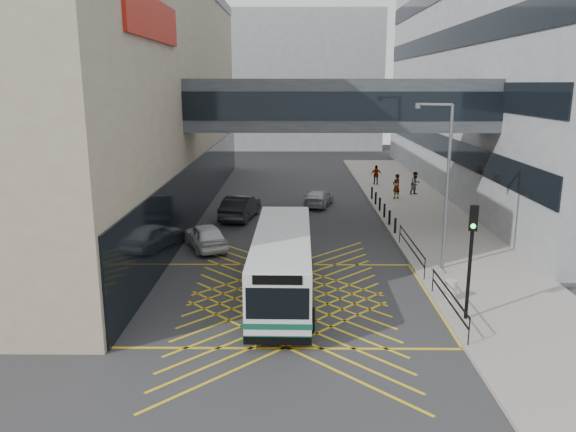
{
  "coord_description": "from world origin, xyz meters",
  "views": [
    {
      "loc": [
        0.23,
        -21.95,
        8.77
      ],
      "look_at": [
        0.0,
        4.0,
        2.6
      ],
      "focal_mm": 35.0,
      "sensor_mm": 36.0,
      "label": 1
    }
  ],
  "objects_px": {
    "bus": "(282,262)",
    "street_lamp": "(444,177)",
    "car_white": "(205,236)",
    "pedestrian_a": "(396,186)",
    "pedestrian_c": "(376,175)",
    "traffic_light": "(471,246)",
    "litter_bin": "(451,290)",
    "pedestrian_b": "(415,183)",
    "car_silver": "(319,197)",
    "car_dark": "(240,207)"
  },
  "relations": [
    {
      "from": "street_lamp",
      "to": "litter_bin",
      "type": "relative_size",
      "value": 9.44
    },
    {
      "from": "car_silver",
      "to": "traffic_light",
      "type": "relative_size",
      "value": 0.92
    },
    {
      "from": "street_lamp",
      "to": "pedestrian_c",
      "type": "distance_m",
      "value": 22.82
    },
    {
      "from": "pedestrian_c",
      "to": "traffic_light",
      "type": "bearing_deg",
      "value": 89.75
    },
    {
      "from": "street_lamp",
      "to": "pedestrian_a",
      "type": "bearing_deg",
      "value": 108.7
    },
    {
      "from": "car_white",
      "to": "pedestrian_b",
      "type": "distance_m",
      "value": 20.43
    },
    {
      "from": "car_white",
      "to": "pedestrian_a",
      "type": "bearing_deg",
      "value": -157.82
    },
    {
      "from": "car_white",
      "to": "street_lamp",
      "type": "distance_m",
      "value": 12.84
    },
    {
      "from": "bus",
      "to": "car_silver",
      "type": "xyz_separation_m",
      "value": [
        2.32,
        17.99,
        -0.88
      ]
    },
    {
      "from": "car_white",
      "to": "pedestrian_b",
      "type": "bearing_deg",
      "value": -158.21
    },
    {
      "from": "traffic_light",
      "to": "car_white",
      "type": "bearing_deg",
      "value": 154.88
    },
    {
      "from": "bus",
      "to": "street_lamp",
      "type": "bearing_deg",
      "value": 25.72
    },
    {
      "from": "car_dark",
      "to": "car_silver",
      "type": "relative_size",
      "value": 1.25
    },
    {
      "from": "car_white",
      "to": "pedestrian_c",
      "type": "distance_m",
      "value": 22.4
    },
    {
      "from": "pedestrian_c",
      "to": "bus",
      "type": "bearing_deg",
      "value": 74.85
    },
    {
      "from": "traffic_light",
      "to": "car_silver",
      "type": "bearing_deg",
      "value": 118.28
    },
    {
      "from": "traffic_light",
      "to": "street_lamp",
      "type": "height_order",
      "value": "street_lamp"
    },
    {
      "from": "bus",
      "to": "street_lamp",
      "type": "relative_size",
      "value": 1.3
    },
    {
      "from": "bus",
      "to": "litter_bin",
      "type": "height_order",
      "value": "bus"
    },
    {
      "from": "car_white",
      "to": "litter_bin",
      "type": "bearing_deg",
      "value": 122.11
    },
    {
      "from": "street_lamp",
      "to": "pedestrian_c",
      "type": "relative_size",
      "value": 4.62
    },
    {
      "from": "street_lamp",
      "to": "pedestrian_c",
      "type": "xyz_separation_m",
      "value": [
        0.26,
        22.54,
        -3.56
      ]
    },
    {
      "from": "car_white",
      "to": "pedestrian_b",
      "type": "xyz_separation_m",
      "value": [
        14.41,
        14.48,
        0.35
      ]
    },
    {
      "from": "pedestrian_a",
      "to": "car_dark",
      "type": "bearing_deg",
      "value": -8.17
    },
    {
      "from": "street_lamp",
      "to": "pedestrian_a",
      "type": "relative_size",
      "value": 4.11
    },
    {
      "from": "bus",
      "to": "car_dark",
      "type": "height_order",
      "value": "bus"
    },
    {
      "from": "car_white",
      "to": "traffic_light",
      "type": "distance_m",
      "value": 14.99
    },
    {
      "from": "traffic_light",
      "to": "pedestrian_a",
      "type": "xyz_separation_m",
      "value": [
        1.41,
        22.55,
        -1.92
      ]
    },
    {
      "from": "car_silver",
      "to": "pedestrian_c",
      "type": "relative_size",
      "value": 2.43
    },
    {
      "from": "pedestrian_c",
      "to": "car_dark",
      "type": "bearing_deg",
      "value": 49.89
    },
    {
      "from": "litter_bin",
      "to": "pedestrian_c",
      "type": "relative_size",
      "value": 0.49
    },
    {
      "from": "street_lamp",
      "to": "litter_bin",
      "type": "bearing_deg",
      "value": -75.64
    },
    {
      "from": "bus",
      "to": "car_dark",
      "type": "distance_m",
      "value": 14.2
    },
    {
      "from": "car_dark",
      "to": "traffic_light",
      "type": "distance_m",
      "value": 19.39
    },
    {
      "from": "car_silver",
      "to": "car_white",
      "type": "bearing_deg",
      "value": 72.25
    },
    {
      "from": "car_dark",
      "to": "litter_bin",
      "type": "xyz_separation_m",
      "value": [
        9.89,
        -14.5,
        -0.23
      ]
    },
    {
      "from": "traffic_light",
      "to": "street_lamp",
      "type": "xyz_separation_m",
      "value": [
        0.51,
        6.09,
        1.54
      ]
    },
    {
      "from": "car_silver",
      "to": "bus",
      "type": "bearing_deg",
      "value": 96.07
    },
    {
      "from": "pedestrian_a",
      "to": "pedestrian_b",
      "type": "distance_m",
      "value": 2.43
    },
    {
      "from": "car_silver",
      "to": "pedestrian_b",
      "type": "height_order",
      "value": "pedestrian_b"
    },
    {
      "from": "car_silver",
      "to": "pedestrian_b",
      "type": "distance_m",
      "value": 8.57
    },
    {
      "from": "car_dark",
      "to": "pedestrian_c",
      "type": "bearing_deg",
      "value": -121.44
    },
    {
      "from": "car_white",
      "to": "litter_bin",
      "type": "xyz_separation_m",
      "value": [
        11.17,
        -7.68,
        -0.14
      ]
    },
    {
      "from": "bus",
      "to": "street_lamp",
      "type": "xyz_separation_m",
      "value": [
        7.4,
        3.44,
        3.05
      ]
    },
    {
      "from": "car_white",
      "to": "pedestrian_a",
      "type": "xyz_separation_m",
      "value": [
        12.61,
        12.85,
        0.39
      ]
    },
    {
      "from": "car_silver",
      "to": "street_lamp",
      "type": "distance_m",
      "value": 15.9
    },
    {
      "from": "car_dark",
      "to": "street_lamp",
      "type": "relative_size",
      "value": 0.66
    },
    {
      "from": "car_dark",
      "to": "bus",
      "type": "bearing_deg",
      "value": 112.26
    },
    {
      "from": "car_white",
      "to": "pedestrian_a",
      "type": "relative_size",
      "value": 2.37
    },
    {
      "from": "bus",
      "to": "car_silver",
      "type": "relative_size",
      "value": 2.48
    }
  ]
}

